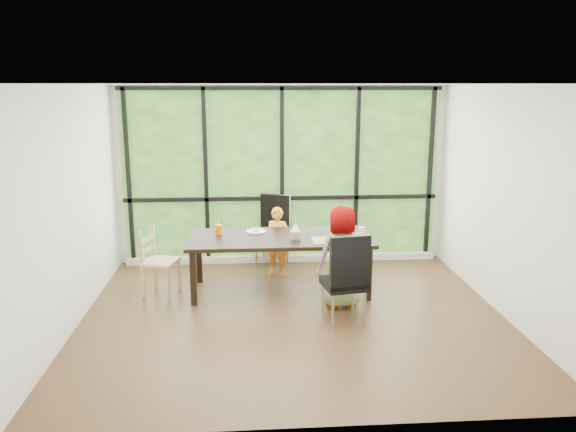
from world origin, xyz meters
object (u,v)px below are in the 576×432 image
(child_toddler, at_px, (277,242))
(plate_near, at_px, (335,240))
(plate_far, at_px, (256,231))
(chair_end_beech, at_px, (161,262))
(chair_interior_leather, at_px, (344,277))
(white_mug, at_px, (362,231))
(dining_table, at_px, (280,264))
(child_older, at_px, (340,257))
(tissue_box, at_px, (295,235))
(green_cup, at_px, (358,238))
(chair_window_leather, at_px, (272,232))
(orange_cup, at_px, (219,230))

(child_toddler, height_order, plate_near, child_toddler)
(plate_far, height_order, plate_near, plate_far)
(chair_end_beech, bearing_deg, chair_interior_leather, -98.45)
(chair_end_beech, xyz_separation_m, white_mug, (2.66, 0.10, 0.35))
(dining_table, distance_m, child_older, 0.96)
(tissue_box, bearing_deg, green_cup, -13.80)
(chair_window_leather, bearing_deg, white_mug, -21.27)
(chair_window_leather, distance_m, white_mug, 1.54)
(plate_far, bearing_deg, child_older, -39.58)
(chair_end_beech, height_order, green_cup, chair_end_beech)
(green_cup, bearing_deg, chair_interior_leather, -112.55)
(chair_window_leather, xyz_separation_m, green_cup, (1.04, -1.37, 0.27))
(child_older, xyz_separation_m, tissue_box, (-0.52, 0.46, 0.17))
(chair_end_beech, distance_m, child_older, 2.34)
(chair_window_leather, relative_size, plate_near, 5.28)
(green_cup, xyz_separation_m, tissue_box, (-0.78, 0.19, -0.00))
(plate_far, bearing_deg, child_toddler, 49.82)
(dining_table, bearing_deg, child_older, -39.42)
(plate_far, bearing_deg, chair_end_beech, -166.57)
(child_older, bearing_deg, chair_window_leather, -77.69)
(green_cup, height_order, white_mug, green_cup)
(plate_far, bearing_deg, orange_cup, -169.95)
(tissue_box, bearing_deg, plate_near, -12.91)
(plate_near, relative_size, orange_cup, 1.54)
(child_toddler, bearing_deg, tissue_box, -58.13)
(chair_window_leather, bearing_deg, child_toddler, -62.84)
(white_mug, bearing_deg, orange_cup, 176.68)
(dining_table, xyz_separation_m, white_mug, (1.10, 0.06, 0.42))
(dining_table, distance_m, chair_window_leather, 1.06)
(dining_table, distance_m, chair_interior_leather, 1.26)
(child_older, distance_m, tissue_box, 0.71)
(chair_window_leather, relative_size, chair_interior_leather, 1.00)
(green_cup, relative_size, tissue_box, 0.90)
(chair_window_leather, bearing_deg, orange_cup, -111.53)
(plate_near, height_order, green_cup, green_cup)
(child_toddler, bearing_deg, plate_near, -33.96)
(chair_interior_leather, xyz_separation_m, plate_far, (-0.99, 1.31, 0.22))
(dining_table, relative_size, chair_window_leather, 2.23)
(plate_far, relative_size, plate_near, 1.33)
(chair_end_beech, distance_m, plate_near, 2.29)
(chair_interior_leather, relative_size, plate_far, 3.98)
(chair_end_beech, xyz_separation_m, tissue_box, (1.75, -0.09, 0.35))
(child_older, bearing_deg, tissue_box, -54.41)
(plate_near, bearing_deg, child_toddler, 128.61)
(plate_near, distance_m, green_cup, 0.30)
(dining_table, xyz_separation_m, chair_interior_leather, (0.68, -1.05, 0.17))
(orange_cup, bearing_deg, plate_far, 10.05)
(dining_table, distance_m, plate_near, 0.83)
(plate_near, xyz_separation_m, white_mug, (0.40, 0.31, 0.04))
(plate_near, height_order, tissue_box, tissue_box)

